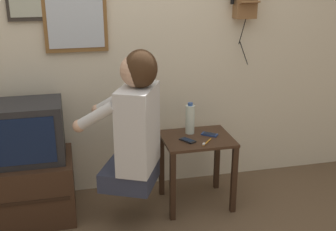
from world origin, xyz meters
name	(u,v)px	position (x,y,z in m)	size (l,w,h in m)	color
wall_back	(126,39)	(0.00, 1.04, 1.27)	(6.80, 0.05, 2.55)	beige
side_table	(197,152)	(0.47, 0.60, 0.44)	(0.53, 0.44, 0.57)	#382316
person	(135,123)	(-0.04, 0.43, 0.79)	(0.63, 0.58, 0.99)	#2D3347
tv_stand	(31,188)	(-0.80, 0.69, 0.24)	(0.63, 0.50, 0.47)	#382316
television	(22,132)	(-0.82, 0.70, 0.69)	(0.58, 0.39, 0.43)	#232326
wall_mirror	(75,9)	(-0.38, 1.00, 1.52)	(0.47, 0.04, 0.64)	brown
cell_phone_held	(187,140)	(0.38, 0.54, 0.58)	(0.12, 0.14, 0.01)	black
cell_phone_spare	(209,134)	(0.58, 0.62, 0.58)	(0.13, 0.12, 0.01)	navy
water_bottle	(190,119)	(0.44, 0.70, 0.69)	(0.07, 0.07, 0.25)	silver
toothbrush	(206,143)	(0.50, 0.47, 0.58)	(0.11, 0.12, 0.02)	orange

